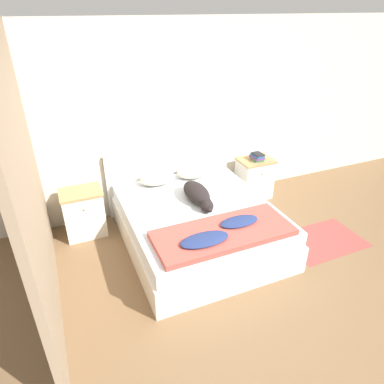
{
  "coord_description": "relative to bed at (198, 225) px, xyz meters",
  "views": [
    {
      "loc": [
        -1.49,
        -2.17,
        2.65
      ],
      "look_at": [
        -0.04,
        1.24,
        0.62
      ],
      "focal_mm": 32.0,
      "sensor_mm": 36.0,
      "label": 1
    }
  ],
  "objects": [
    {
      "name": "wall_side_left",
      "position": [
        -1.73,
        0.01,
        1.02
      ],
      "size": [
        0.06,
        3.1,
        2.55
      ],
      "color": "gray",
      "rests_on": "ground_plane"
    },
    {
      "name": "dog",
      "position": [
        0.05,
        0.14,
        0.36
      ],
      "size": [
        0.27,
        0.77,
        0.2
      ],
      "color": "black",
      "rests_on": "bed"
    },
    {
      "name": "nightstand_right",
      "position": [
        1.27,
        0.75,
        0.06
      ],
      "size": [
        0.51,
        0.4,
        0.63
      ],
      "color": "silver",
      "rests_on": "ground_plane"
    },
    {
      "name": "nightstand_left",
      "position": [
        -1.27,
        0.75,
        0.06
      ],
      "size": [
        0.51,
        0.4,
        0.63
      ],
      "color": "silver",
      "rests_on": "ground_plane"
    },
    {
      "name": "bed",
      "position": [
        0.0,
        0.0,
        0.0
      ],
      "size": [
        1.75,
        1.99,
        0.52
      ],
      "color": "silver",
      "rests_on": "ground_plane"
    },
    {
      "name": "rug",
      "position": [
        1.48,
        -0.6,
        -0.26
      ],
      "size": [
        1.01,
        0.69,
        0.0
      ],
      "color": "#93423D",
      "rests_on": "ground_plane"
    },
    {
      "name": "headboard",
      "position": [
        0.0,
        1.02,
        0.23
      ],
      "size": [
        1.83,
        0.06,
        0.93
      ],
      "color": "silver",
      "rests_on": "ground_plane"
    },
    {
      "name": "book_stack",
      "position": [
        1.27,
        0.72,
        0.42
      ],
      "size": [
        0.16,
        0.22,
        0.11
      ],
      "color": "#337547",
      "rests_on": "nightstand_right"
    },
    {
      "name": "pillow_right",
      "position": [
        0.26,
        0.78,
        0.34
      ],
      "size": [
        0.48,
        0.33,
        0.16
      ],
      "color": "beige",
      "rests_on": "bed"
    },
    {
      "name": "ground_plane",
      "position": [
        0.04,
        -1.04,
        -0.26
      ],
      "size": [
        16.0,
        16.0,
        0.0
      ],
      "primitive_type": "plane",
      "color": "brown"
    },
    {
      "name": "pillow_left",
      "position": [
        -0.26,
        0.78,
        0.34
      ],
      "size": [
        0.48,
        0.33,
        0.16
      ],
      "color": "beige",
      "rests_on": "bed"
    },
    {
      "name": "quilt",
      "position": [
        -0.01,
        -0.64,
        0.31
      ],
      "size": [
        1.48,
        0.61,
        0.11
      ],
      "color": "#BC4C42",
      "rests_on": "bed"
    },
    {
      "name": "wall_back",
      "position": [
        0.04,
        1.09,
        1.02
      ],
      "size": [
        9.0,
        0.06,
        2.55
      ],
      "color": "beige",
      "rests_on": "ground_plane"
    }
  ]
}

